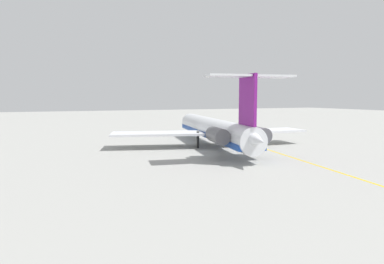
{
  "coord_description": "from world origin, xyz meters",
  "views": [
    {
      "loc": [
        -54.88,
        36.58,
        8.73
      ],
      "look_at": [
        -2.67,
        14.79,
        2.76
      ],
      "focal_mm": 30.71,
      "sensor_mm": 36.0,
      "label": 1
    }
  ],
  "objects": [
    {
      "name": "taxiway_centreline",
      "position": [
        -2.67,
        2.91,
        0.0
      ],
      "size": [
        90.51,
        12.74,
        0.01
      ],
      "primitive_type": "cube",
      "rotation": [
        0.0,
        0.0,
        -0.14
      ],
      "color": "gold",
      "rests_on": "ground"
    },
    {
      "name": "safety_cone_nose",
      "position": [
        20.46,
        22.66,
        0.28
      ],
      "size": [
        0.4,
        0.4,
        0.55
      ],
      "primitive_type": "cone",
      "color": "#EA590F",
      "rests_on": "ground"
    },
    {
      "name": "main_jetliner",
      "position": [
        -3.79,
        10.97,
        3.2
      ],
      "size": [
        40.22,
        35.71,
        11.74
      ],
      "rotation": [
        0.0,
        0.0,
        -0.16
      ],
      "color": "silver",
      "rests_on": "ground"
    },
    {
      "name": "ground_crew_near_nose",
      "position": [
        15.52,
        -5.9,
        1.09
      ],
      "size": [
        0.27,
        0.39,
        1.71
      ],
      "rotation": [
        0.0,
        0.0,
        0.51
      ],
      "color": "black",
      "rests_on": "ground"
    },
    {
      "name": "ground",
      "position": [
        0.0,
        0.0,
        0.0
      ],
      "size": [
        336.51,
        336.51,
        0.0
      ],
      "primitive_type": "plane",
      "color": "#9E9E99"
    }
  ]
}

